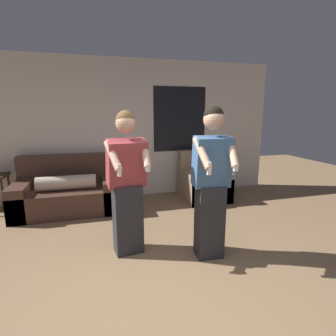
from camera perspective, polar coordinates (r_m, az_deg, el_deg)
The scene contains 6 objects.
ground_plane at distance 2.61m, azimuth -1.04°, elevation -28.38°, with size 14.00×14.00×0.00m, color #846647.
wall_back at distance 5.28m, azimuth -9.92°, elevation 8.19°, with size 6.31×0.07×2.70m.
couch at distance 4.95m, azimuth -20.80°, elevation -4.98°, with size 1.72×1.00×0.94m.
armchair at distance 5.27m, azimuth 7.73°, elevation -3.24°, with size 0.84×0.86×0.94m.
person_left at distance 3.10m, azimuth -8.89°, elevation -3.45°, with size 0.50×0.54×1.71m.
person_right at distance 3.01m, azimuth 9.40°, elevation -3.14°, with size 0.47×0.49×1.76m.
Camera 1 is at (-0.48, -1.92, 1.69)m, focal length 28.00 mm.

